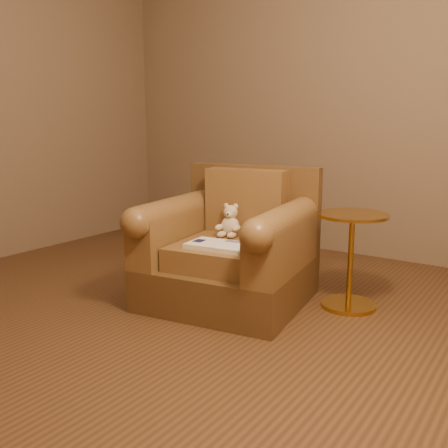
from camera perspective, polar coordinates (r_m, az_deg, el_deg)
The scene contains 5 objects.
floor at distance 2.88m, azimuth -6.44°, elevation -10.84°, with size 4.00×4.00×0.00m, color #53351C.
armchair at distance 3.09m, azimuth 0.81°, elevation -3.06°, with size 1.02×0.99×0.82m.
teddy_bear at distance 3.14m, azimuth 0.66°, elevation 0.06°, with size 0.15×0.18×0.21m.
guidebook at distance 2.85m, azimuth -0.62°, elevation -2.47°, with size 0.38×0.25×0.03m.
side_table at distance 3.05m, azimuth 14.27°, elevation -3.72°, with size 0.41×0.41×0.57m.
Camera 1 is at (1.76, -2.00, 1.10)m, focal length 40.00 mm.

